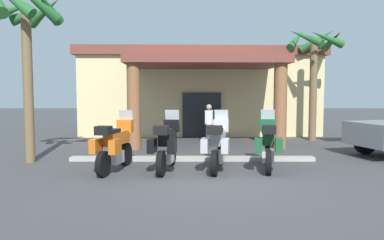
{
  "coord_description": "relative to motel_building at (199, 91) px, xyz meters",
  "views": [
    {
      "loc": [
        -0.45,
        -9.01,
        2.13
      ],
      "look_at": [
        -0.48,
        3.42,
        1.2
      ],
      "focal_mm": 35.23,
      "sensor_mm": 36.0,
      "label": 1
    }
  ],
  "objects": [
    {
      "name": "ground_plane",
      "position": [
        0.09,
        -11.31,
        -2.19
      ],
      "size": [
        80.0,
        80.0,
        0.0
      ],
      "primitive_type": "plane",
      "color": "#424244"
    },
    {
      "name": "motel_building",
      "position": [
        0.0,
        0.0,
        0.0
      ],
      "size": [
        12.18,
        10.32,
        4.29
      ],
      "rotation": [
        0.0,
        0.0,
        0.03
      ],
      "color": "beige",
      "rests_on": "ground_plane"
    },
    {
      "name": "motorcycle_orange",
      "position": [
        -2.44,
        -10.3,
        -1.5
      ],
      "size": [
        0.9,
        2.19,
        1.61
      ],
      "rotation": [
        0.0,
        0.0,
        1.37
      ],
      "color": "black",
      "rests_on": "ground_plane"
    },
    {
      "name": "motorcycle_black",
      "position": [
        -1.05,
        -10.24,
        -1.5
      ],
      "size": [
        0.78,
        2.21,
        1.61
      ],
      "rotation": [
        0.0,
        0.0,
        1.44
      ],
      "color": "black",
      "rests_on": "ground_plane"
    },
    {
      "name": "motorcycle_silver",
      "position": [
        0.34,
        -10.18,
        -1.5
      ],
      "size": [
        0.87,
        2.2,
        1.61
      ],
      "rotation": [
        0.0,
        0.0,
        1.39
      ],
      "color": "black",
      "rests_on": "ground_plane"
    },
    {
      "name": "motorcycle_green",
      "position": [
        1.73,
        -10.05,
        -1.5
      ],
      "size": [
        0.87,
        2.2,
        1.61
      ],
      "rotation": [
        0.0,
        0.0,
        1.39
      ],
      "color": "black",
      "rests_on": "ground_plane"
    },
    {
      "name": "pedestrian",
      "position": [
        0.33,
        -5.03,
        -1.26
      ],
      "size": [
        0.35,
        0.44,
        1.63
      ],
      "rotation": [
        0.0,
        0.0,
        2.51
      ],
      "color": "#3F334C",
      "rests_on": "ground_plane"
    },
    {
      "name": "palm_tree_near_portico",
      "position": [
        4.96,
        -3.87,
        1.52
      ],
      "size": [
        2.4,
        2.49,
        5.07
      ],
      "color": "brown",
      "rests_on": "ground_plane"
    },
    {
      "name": "palm_tree_roadside",
      "position": [
        -5.24,
        -9.02,
        1.89
      ],
      "size": [
        2.23,
        2.2,
        5.26
      ],
      "color": "brown",
      "rests_on": "ground_plane"
    },
    {
      "name": "curb_strip",
      "position": [
        -0.35,
        -8.75,
        -2.13
      ],
      "size": [
        7.56,
        0.36,
        0.12
      ],
      "primitive_type": "cube",
      "color": "#ADA89E",
      "rests_on": "ground_plane"
    }
  ]
}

